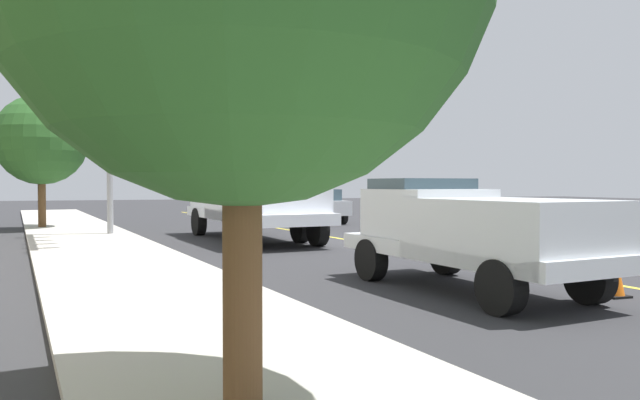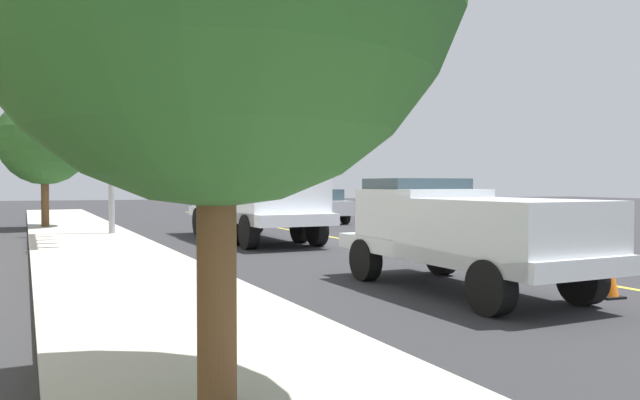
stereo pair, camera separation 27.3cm
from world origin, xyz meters
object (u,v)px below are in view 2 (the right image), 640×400
object	(u,v)px
service_pickup_truck	(463,230)
traffic_signal_mast	(119,81)
utility_bucket_truck	(252,194)
traffic_cone_leading	(609,274)
passing_minivan	(315,203)
traffic_cone_mid_front	(258,221)

from	to	relation	value
service_pickup_truck	traffic_signal_mast	world-z (taller)	traffic_signal_mast
utility_bucket_truck	traffic_cone_leading	distance (m)	13.22
passing_minivan	traffic_signal_mast	distance (m)	12.76
utility_bucket_truck	passing_minivan	size ratio (longest dim) A/B	1.69
traffic_cone_mid_front	traffic_cone_leading	bearing A→B (deg)	-172.37
passing_minivan	traffic_signal_mast	xyz separation A→B (m)	(-7.40, 9.39, 4.47)
passing_minivan	traffic_cone_mid_front	size ratio (longest dim) A/B	6.20
passing_minivan	utility_bucket_truck	bearing A→B (deg)	149.08
utility_bucket_truck	traffic_cone_mid_front	world-z (taller)	utility_bucket_truck
service_pickup_truck	traffic_cone_leading	xyz separation A→B (m)	(-1.31, -2.05, -0.71)
traffic_signal_mast	traffic_cone_mid_front	bearing A→B (deg)	-58.08
utility_bucket_truck	passing_minivan	world-z (taller)	utility_bucket_truck
traffic_cone_mid_front	utility_bucket_truck	bearing A→B (deg)	164.95
utility_bucket_truck	traffic_cone_leading	xyz separation A→B (m)	(-12.70, -3.49, -1.21)
service_pickup_truck	utility_bucket_truck	bearing A→B (deg)	7.18
passing_minivan	traffic_cone_mid_front	bearing A→B (deg)	135.84
traffic_signal_mast	utility_bucket_truck	bearing A→B (deg)	-102.34
service_pickup_truck	traffic_cone_mid_front	bearing A→B (deg)	0.88
passing_minivan	traffic_cone_leading	xyz separation A→B (m)	(-21.06, 1.52, -0.57)
utility_bucket_truck	traffic_cone_mid_front	distance (m)	4.75
service_pickup_truck	traffic_cone_leading	world-z (taller)	service_pickup_truck
service_pickup_truck	traffic_signal_mast	xyz separation A→B (m)	(12.34, 5.82, 4.32)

